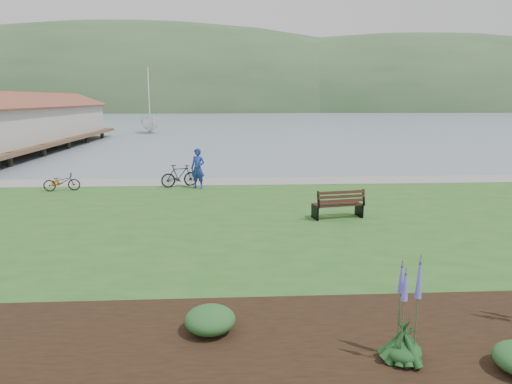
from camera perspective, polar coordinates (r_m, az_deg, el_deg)
ground at (r=17.62m, az=-0.23°, el=-3.96°), size 600.00×600.00×0.00m
lawn at (r=15.65m, az=0.16°, el=-5.21°), size 34.00×20.00×0.40m
shoreline_path at (r=24.25m, az=-1.10°, el=1.35°), size 34.00×2.20×0.03m
garden_bed at (r=9.21m, az=23.33°, el=-17.25°), size 24.00×4.40×0.04m
far_hillside at (r=188.18m, az=3.15°, el=10.10°), size 580.00×80.00×38.00m
pier_pavilion at (r=48.45m, az=-26.77°, el=7.88°), size 8.00×36.00×5.40m
park_bench at (r=16.95m, az=10.32°, el=-1.44°), size 1.91×1.03×1.12m
person at (r=22.40m, az=-7.29°, el=3.37°), size 1.01×0.87×2.32m
bicycle_a at (r=23.61m, az=-23.12°, el=1.17°), size 0.88×1.74×0.87m
bicycle_b at (r=23.03m, az=-9.54°, el=2.02°), size 1.16×1.94×1.12m
sailboat at (r=66.49m, az=-13.03°, el=7.20°), size 13.62×13.75×28.65m
pannier at (r=24.97m, az=-23.80°, el=1.00°), size 0.30×0.36×0.33m
echium_0 at (r=8.14m, az=18.13°, el=-15.06°), size 0.62×0.62×1.91m
shrub_0 at (r=8.86m, az=-5.76°, el=-15.60°), size 0.95×0.95×0.48m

